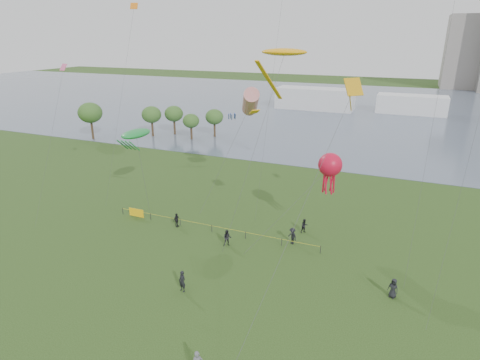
% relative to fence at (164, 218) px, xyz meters
% --- Properties ---
extents(ground_plane, '(400.00, 400.00, 0.00)m').
position_rel_fence_xyz_m(ground_plane, '(11.02, -13.68, -0.55)').
color(ground_plane, '#1F3912').
extents(lake, '(400.00, 120.00, 0.08)m').
position_rel_fence_xyz_m(lake, '(11.02, 86.32, -0.53)').
color(lake, slate).
rests_on(lake, ground_plane).
extents(building_low, '(16.00, 18.00, 28.00)m').
position_rel_fence_xyz_m(building_low, '(43.02, 154.32, 13.45)').
color(building_low, gray).
rests_on(building_low, ground_plane).
extents(pavilion_left, '(22.00, 8.00, 6.00)m').
position_rel_fence_xyz_m(pavilion_left, '(-0.98, 81.32, 2.45)').
color(pavilion_left, silver).
rests_on(pavilion_left, ground_plane).
extents(pavilion_right, '(18.00, 7.00, 5.00)m').
position_rel_fence_xyz_m(pavilion_right, '(25.02, 84.32, 1.95)').
color(pavilion_right, white).
rests_on(pavilion_right, ground_plane).
extents(trees, '(26.69, 15.91, 7.57)m').
position_rel_fence_xyz_m(trees, '(-25.02, 33.90, 4.19)').
color(trees, '#3C2B1B').
rests_on(trees, ground_plane).
extents(fence, '(24.07, 0.07, 1.05)m').
position_rel_fence_xyz_m(fence, '(0.00, 0.00, 0.00)').
color(fence, black).
rests_on(fence, ground_plane).
extents(spectator_a, '(1.05, 0.95, 1.75)m').
position_rel_fence_xyz_m(spectator_a, '(8.97, -2.14, 0.32)').
color(spectator_a, black).
rests_on(spectator_a, ground_plane).
extents(spectator_b, '(1.34, 1.22, 1.80)m').
position_rel_fence_xyz_m(spectator_b, '(14.98, 0.83, 0.35)').
color(spectator_b, black).
rests_on(spectator_b, ground_plane).
extents(spectator_c, '(0.55, 1.00, 1.62)m').
position_rel_fence_xyz_m(spectator_c, '(1.88, -0.37, 0.25)').
color(spectator_c, black).
rests_on(spectator_c, ground_plane).
extents(spectator_d, '(0.99, 0.82, 1.72)m').
position_rel_fence_xyz_m(spectator_d, '(25.09, -4.70, 0.31)').
color(spectator_d, black).
rests_on(spectator_d, ground_plane).
extents(spectator_f, '(0.79, 0.62, 1.90)m').
position_rel_fence_xyz_m(spectator_f, '(8.68, -10.67, 0.39)').
color(spectator_f, black).
rests_on(spectator_f, ground_plane).
extents(spectator_g, '(0.99, 0.99, 1.62)m').
position_rel_fence_xyz_m(spectator_g, '(15.54, 3.76, 0.25)').
color(spectator_g, black).
rests_on(spectator_g, ground_plane).
extents(kite_stingray, '(5.66, 9.91, 19.21)m').
position_rel_fence_xyz_m(kite_stingray, '(12.38, 4.08, 18.20)').
color(kite_stingray, '#3F3F42').
extents(kite_windsock, '(6.61, 6.99, 15.06)m').
position_rel_fence_xyz_m(kite_windsock, '(7.40, 8.04, 12.59)').
color(kite_windsock, '#3F3F42').
extents(kite_creature, '(2.49, 4.74, 10.02)m').
position_rel_fence_xyz_m(kite_creature, '(-4.64, 2.22, 9.00)').
color(kite_creature, '#3F3F42').
extents(kite_octopus, '(8.04, 6.47, 9.74)m').
position_rel_fence_xyz_m(kite_octopus, '(18.02, 2.27, 7.95)').
color(kite_octopus, '#3F3F42').
extents(kite_delta, '(5.07, 14.43, 17.57)m').
position_rel_fence_xyz_m(kite_delta, '(20.28, -6.41, 15.37)').
color(kite_delta, '#3F3F42').
extents(small_kites, '(43.10, 13.28, 14.22)m').
position_rel_fence_xyz_m(small_kites, '(9.07, 4.93, 22.25)').
color(small_kites, orange).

